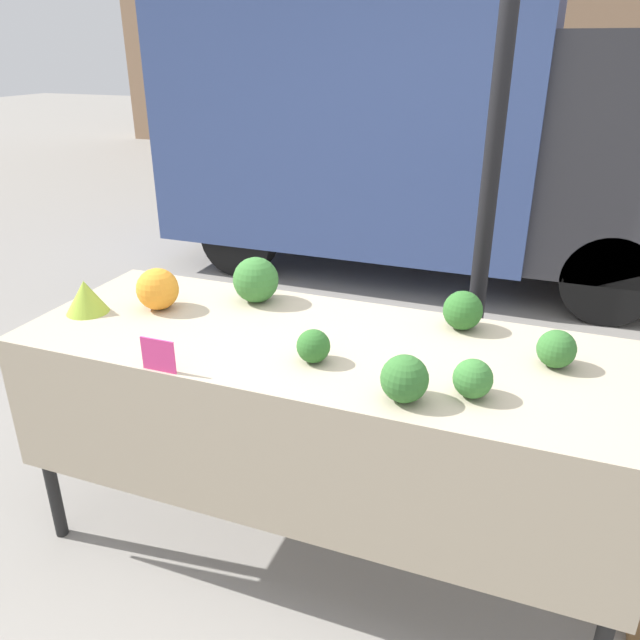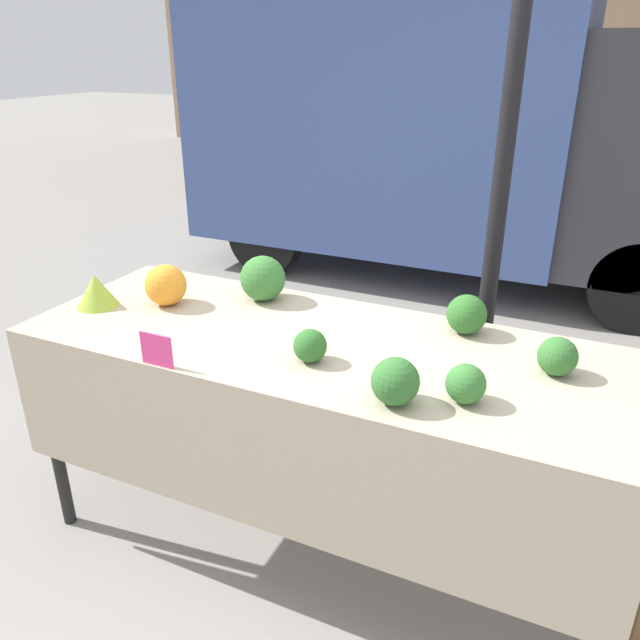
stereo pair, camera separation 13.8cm
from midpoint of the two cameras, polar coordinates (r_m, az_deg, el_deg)
name	(u,v)px [view 2 (the right image)]	position (r m, az deg, el deg)	size (l,w,h in m)	color
ground_plane	(320,541)	(2.73, 1.54, -19.57)	(40.00, 40.00, 0.00)	gray
tent_pole	(493,255)	(2.62, 16.98, 5.66)	(0.07, 0.07, 2.20)	black
parked_truck	(455,112)	(5.60, 12.98, 18.03)	(4.55, 1.95, 2.62)	#384C84
market_table	(312,379)	(2.20, 1.04, -5.40)	(2.17, 0.81, 0.92)	tan
orange_cauliflower	(166,285)	(2.53, -12.41, 3.12)	(0.16, 0.16, 0.16)	orange
romanesco_head	(96,291)	(2.60, -18.35, 2.53)	(0.16, 0.16, 0.13)	#93B238
broccoli_head_0	(467,314)	(2.31, 14.94, 0.48)	(0.14, 0.14, 0.14)	#2D6628
broccoli_head_1	(558,356)	(2.12, 22.67, -3.12)	(0.12, 0.12, 0.12)	#336B2D
broccoli_head_2	(263,278)	(2.53, -3.69, 3.80)	(0.18, 0.18, 0.18)	#387533
broccoli_head_3	(466,384)	(1.87, 15.26, -5.68)	(0.12, 0.12, 0.12)	#387533
broccoli_head_4	(395,381)	(1.82, 9.08, -5.61)	(0.14, 0.14, 0.14)	#336B2D
broccoli_head_5	(310,346)	(2.04, 1.03, -2.41)	(0.11, 0.11, 0.11)	#2D6628
price_sign	(157,350)	(2.06, -12.87, -2.73)	(0.12, 0.01, 0.11)	#E53D84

